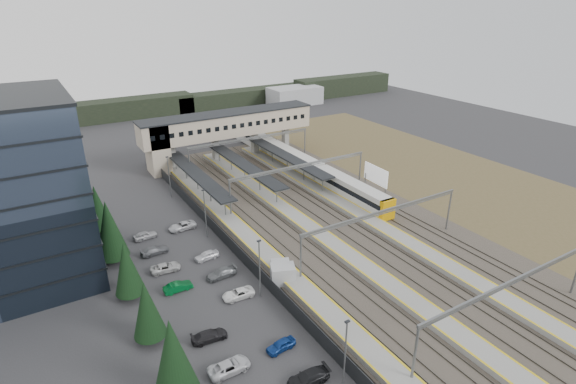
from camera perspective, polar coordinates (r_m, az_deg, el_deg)
ground at (r=67.35m, az=-0.66°, el=-7.53°), size 220.00×220.00×0.00m
conifer_row at (r=55.25m, az=-18.91°, el=-10.65°), size 4.42×49.82×9.50m
car_park at (r=57.86m, az=-9.35°, el=-12.96°), size 10.44×44.50×1.27m
lampposts at (r=63.07m, az=-7.56°, el=-5.51°), size 0.50×53.25×8.07m
fence at (r=68.22m, az=-7.56°, el=-6.35°), size 0.08×90.00×2.00m
relay_cabin_near at (r=59.80m, az=-0.66°, el=-10.45°), size 3.75×3.30×2.60m
relay_cabin_far at (r=61.22m, az=-0.96°, el=-9.76°), size 3.08×2.87×2.27m
rail_corridor at (r=75.32m, az=3.54°, el=-3.77°), size 34.00×90.00×0.92m
canopies at (r=90.33m, az=-5.56°, el=3.41°), size 23.10×30.00×3.28m
footbridge at (r=102.53m, az=-9.00°, el=8.02°), size 40.40×6.40×11.20m
gantries at (r=72.87m, az=6.27°, el=0.13°), size 28.40×62.28×7.17m
train at (r=98.38m, az=0.83°, el=4.06°), size 2.87×60.05×3.62m
billboard at (r=85.94m, az=11.08°, el=2.04°), size 0.45×6.69×5.81m
scrub_east at (r=98.55m, az=20.91°, el=1.24°), size 34.00×120.00×0.06m
treeline_far at (r=154.97m, az=-10.65°, el=11.20°), size 170.00×19.00×7.00m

